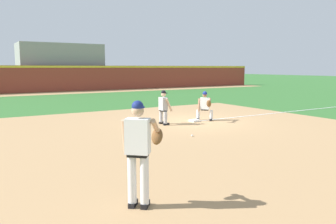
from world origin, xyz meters
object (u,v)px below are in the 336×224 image
object	(u,v)px
first_base_bag	(195,121)
baseball	(192,135)
baserunner	(164,106)
first_baseman	(205,105)
pitcher	(139,147)

from	to	relation	value
first_base_bag	baseball	bearing A→B (deg)	-127.10
baseball	baserunner	size ratio (longest dim) A/B	0.05
first_baseman	first_base_bag	bearing A→B (deg)	176.97
first_base_bag	baseball	size ratio (longest dim) A/B	5.14
baseball	first_baseman	bearing A→B (deg)	45.52
first_baseman	baserunner	bearing A→B (deg)	177.42
baseball	first_base_bag	bearing A→B (deg)	52.90
baserunner	first_base_bag	bearing A→B (deg)	-2.43
pitcher	baserunner	size ratio (longest dim) A/B	1.27
baseball	baserunner	world-z (taller)	baserunner
baseball	pitcher	world-z (taller)	pitcher
pitcher	baseball	bearing A→B (deg)	46.16
baseball	first_baseman	world-z (taller)	first_baseman
first_base_bag	baseball	xyz separation A→B (m)	(-1.93, -2.55, -0.01)
baseball	first_baseman	xyz separation A→B (m)	(2.48, 2.52, 0.69)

